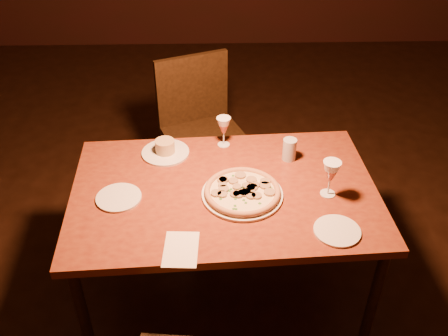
{
  "coord_description": "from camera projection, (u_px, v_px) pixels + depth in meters",
  "views": [
    {
      "loc": [
        0.04,
        -1.74,
        2.14
      ],
      "look_at": [
        0.09,
        0.07,
        0.82
      ],
      "focal_mm": 40.0,
      "sensor_mm": 36.0,
      "label": 1
    }
  ],
  "objects": [
    {
      "name": "pizza_plate",
      "position": [
        242.0,
        192.0,
        2.19
      ],
      "size": [
        0.36,
        0.36,
        0.04
      ],
      "color": "white",
      "rests_on": "dining_table"
    },
    {
      "name": "side_plate_near",
      "position": [
        337.0,
        231.0,
        2.02
      ],
      "size": [
        0.19,
        0.19,
        0.01
      ],
      "primitive_type": "cylinder",
      "color": "white",
      "rests_on": "dining_table"
    },
    {
      "name": "ramekin_saucer",
      "position": [
        165.0,
        149.0,
        2.46
      ],
      "size": [
        0.23,
        0.23,
        0.07
      ],
      "color": "white",
      "rests_on": "dining_table"
    },
    {
      "name": "wine_glass_right",
      "position": [
        330.0,
        178.0,
        2.16
      ],
      "size": [
        0.08,
        0.08,
        0.17
      ],
      "primitive_type": null,
      "color": "#C66352",
      "rests_on": "dining_table"
    },
    {
      "name": "chair_far",
      "position": [
        201.0,
        127.0,
        3.06
      ],
      "size": [
        0.59,
        0.59,
        0.94
      ],
      "rotation": [
        0.0,
        0.0,
        0.38
      ],
      "color": "black",
      "rests_on": "floor"
    },
    {
      "name": "side_plate_left",
      "position": [
        119.0,
        198.0,
        2.19
      ],
      "size": [
        0.2,
        0.2,
        0.01
      ],
      "primitive_type": "cylinder",
      "color": "white",
      "rests_on": "dining_table"
    },
    {
      "name": "wine_glass_far",
      "position": [
        224.0,
        132.0,
        2.49
      ],
      "size": [
        0.07,
        0.07,
        0.16
      ],
      "primitive_type": null,
      "color": "#C66352",
      "rests_on": "dining_table"
    },
    {
      "name": "menu_card",
      "position": [
        181.0,
        249.0,
        1.94
      ],
      "size": [
        0.14,
        0.2,
        0.0
      ],
      "primitive_type": "cube",
      "rotation": [
        0.0,
        0.0,
        -0.05
      ],
      "color": "white",
      "rests_on": "dining_table"
    },
    {
      "name": "water_tumbler",
      "position": [
        289.0,
        149.0,
        2.4
      ],
      "size": [
        0.07,
        0.07,
        0.11
      ],
      "primitive_type": "cylinder",
      "color": "#B2BAC3",
      "rests_on": "dining_table"
    },
    {
      "name": "floor",
      "position": [
        208.0,
        298.0,
        2.66
      ],
      "size": [
        7.0,
        7.0,
        0.0
      ],
      "primitive_type": "plane",
      "color": "black",
      "rests_on": "ground"
    },
    {
      "name": "dining_table",
      "position": [
        224.0,
        200.0,
        2.28
      ],
      "size": [
        1.42,
        0.95,
        0.73
      ],
      "rotation": [
        0.0,
        0.0,
        0.05
      ],
      "color": "brown",
      "rests_on": "floor"
    }
  ]
}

